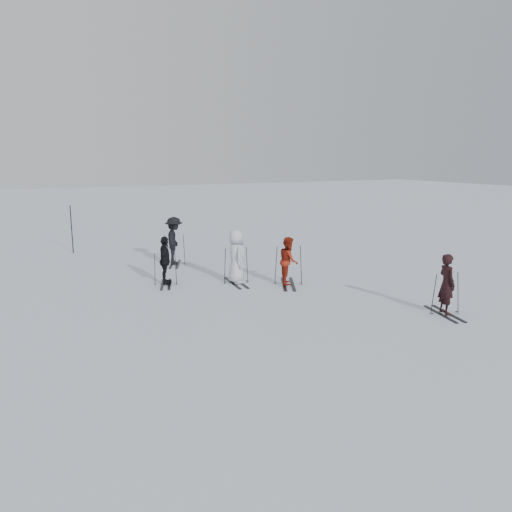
{
  "coord_description": "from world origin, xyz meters",
  "views": [
    {
      "loc": [
        -7.22,
        -13.42,
        4.22
      ],
      "look_at": [
        0.0,
        1.0,
        1.0
      ],
      "focal_mm": 35.0,
      "sensor_mm": 36.0,
      "label": 1
    }
  ],
  "objects_px": {
    "skier_red": "(289,261)",
    "piste_marker": "(72,229)",
    "skier_grey": "(236,257)",
    "skier_uphill_far": "(174,241)",
    "skier_near_dark": "(447,285)",
    "skier_uphill_left": "(165,261)"
  },
  "relations": [
    {
      "from": "skier_red",
      "to": "piste_marker",
      "type": "height_order",
      "value": "piste_marker"
    },
    {
      "from": "skier_red",
      "to": "piste_marker",
      "type": "relative_size",
      "value": 0.74
    },
    {
      "from": "skier_near_dark",
      "to": "piste_marker",
      "type": "relative_size",
      "value": 0.77
    },
    {
      "from": "skier_near_dark",
      "to": "skier_red",
      "type": "xyz_separation_m",
      "value": [
        -2.19,
        4.69,
        -0.03
      ]
    },
    {
      "from": "skier_red",
      "to": "skier_grey",
      "type": "relative_size",
      "value": 0.88
    },
    {
      "from": "skier_grey",
      "to": "skier_uphill_far",
      "type": "xyz_separation_m",
      "value": [
        -0.95,
        3.83,
        0.03
      ]
    },
    {
      "from": "skier_red",
      "to": "piste_marker",
      "type": "xyz_separation_m",
      "value": [
        -5.76,
        9.16,
        0.27
      ]
    },
    {
      "from": "skier_grey",
      "to": "skier_uphill_far",
      "type": "relative_size",
      "value": 0.97
    },
    {
      "from": "skier_grey",
      "to": "skier_uphill_far",
      "type": "height_order",
      "value": "skier_uphill_far"
    },
    {
      "from": "skier_red",
      "to": "skier_grey",
      "type": "height_order",
      "value": "skier_grey"
    },
    {
      "from": "skier_near_dark",
      "to": "skier_red",
      "type": "height_order",
      "value": "skier_near_dark"
    },
    {
      "from": "piste_marker",
      "to": "skier_uphill_left",
      "type": "bearing_deg",
      "value": -74.26
    },
    {
      "from": "skier_near_dark",
      "to": "skier_uphill_far",
      "type": "distance_m",
      "value": 10.54
    },
    {
      "from": "skier_uphill_left",
      "to": "piste_marker",
      "type": "relative_size",
      "value": 0.75
    },
    {
      "from": "skier_uphill_left",
      "to": "skier_red",
      "type": "bearing_deg",
      "value": -97.87
    },
    {
      "from": "skier_red",
      "to": "piste_marker",
      "type": "bearing_deg",
      "value": 58.37
    },
    {
      "from": "skier_grey",
      "to": "skier_uphill_left",
      "type": "relative_size",
      "value": 1.12
    },
    {
      "from": "skier_uphill_left",
      "to": "piste_marker",
      "type": "distance_m",
      "value": 7.64
    },
    {
      "from": "skier_uphill_left",
      "to": "skier_uphill_far",
      "type": "bearing_deg",
      "value": -4.58
    },
    {
      "from": "skier_uphill_far",
      "to": "skier_near_dark",
      "type": "bearing_deg",
      "value": -131.72
    },
    {
      "from": "skier_uphill_left",
      "to": "skier_uphill_far",
      "type": "distance_m",
      "value": 3.22
    },
    {
      "from": "skier_red",
      "to": "skier_uphill_left",
      "type": "relative_size",
      "value": 0.99
    }
  ]
}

